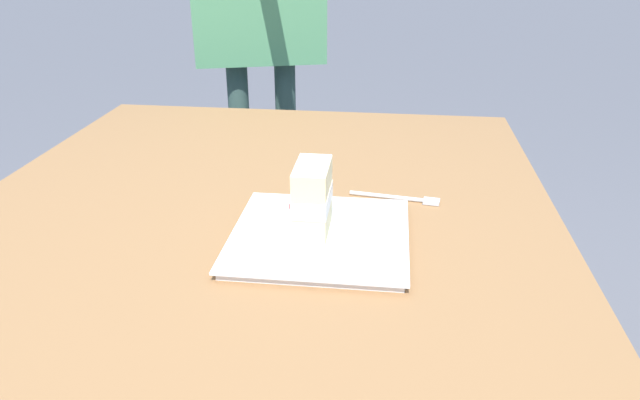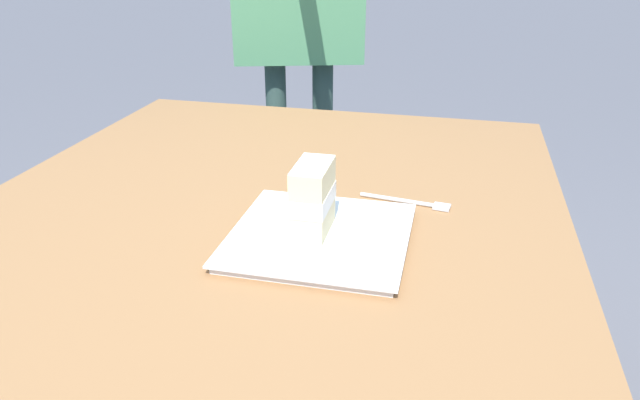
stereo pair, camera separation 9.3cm
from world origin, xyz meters
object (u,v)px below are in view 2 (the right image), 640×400
(dessert_plate, at_px, (320,237))
(dessert_fork, at_px, (411,202))
(cake_slice, at_px, (312,198))
(patio_table, at_px, (232,296))

(dessert_plate, height_order, dessert_fork, dessert_plate)
(dessert_plate, relative_size, cake_slice, 2.46)
(dessert_plate, bearing_deg, cake_slice, -103.42)
(cake_slice, xyz_separation_m, dessert_fork, (-0.17, 0.14, -0.07))
(cake_slice, relative_size, dessert_fork, 0.68)
(dessert_plate, xyz_separation_m, cake_slice, (-0.00, -0.01, 0.07))
(patio_table, distance_m, cake_slice, 0.21)
(patio_table, height_order, cake_slice, cake_slice)
(patio_table, bearing_deg, cake_slice, 122.89)
(patio_table, distance_m, dessert_plate, 0.17)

